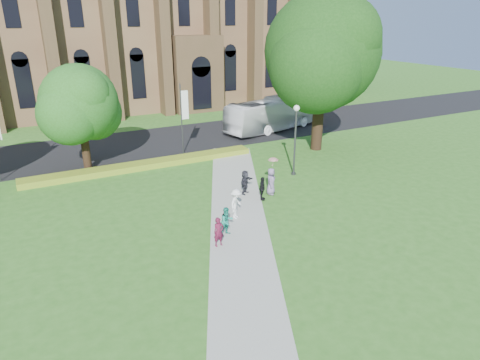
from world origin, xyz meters
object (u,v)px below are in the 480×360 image
streetlamp (295,132)px  large_tree (322,52)px  pedestrian_0 (219,232)px  tour_coach (275,114)px

streetlamp → large_tree: (5.50, 4.50, 5.07)m
pedestrian_0 → tour_coach: bearing=48.6°
tour_coach → streetlamp: bearing=140.1°
large_tree → tour_coach: bearing=86.6°
pedestrian_0 → large_tree: bearing=35.0°
streetlamp → pedestrian_0: size_ratio=3.34×
large_tree → streetlamp: bearing=-140.7°
large_tree → pedestrian_0: bearing=-142.3°
large_tree → tour_coach: size_ratio=1.11×
streetlamp → tour_coach: 13.65m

